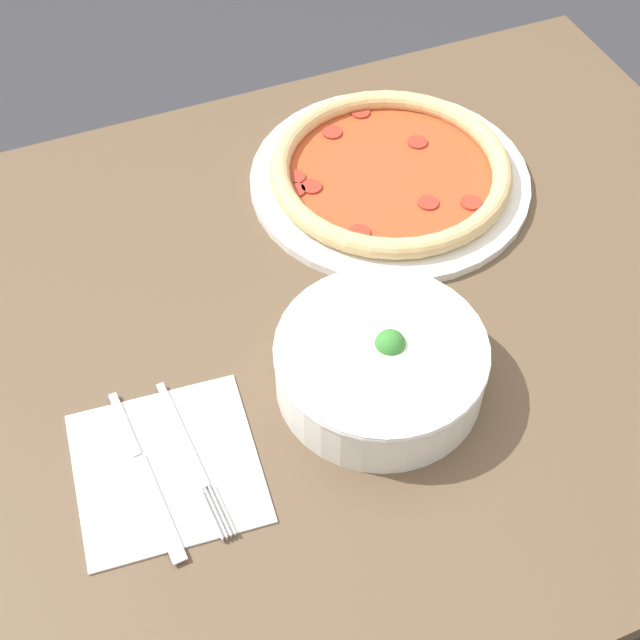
{
  "coord_description": "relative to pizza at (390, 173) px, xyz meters",
  "views": [
    {
      "loc": [
        0.28,
        0.59,
        1.54
      ],
      "look_at": [
        0.05,
        0.01,
        0.78
      ],
      "focal_mm": 50.0,
      "sensor_mm": 36.0,
      "label": 1
    }
  ],
  "objects": [
    {
      "name": "ground_plane",
      "position": [
        0.12,
        0.18,
        -0.78
      ],
      "size": [
        8.0,
        8.0,
        0.0
      ],
      "primitive_type": "plane",
      "color": "#333338"
    },
    {
      "name": "dining_table",
      "position": [
        0.12,
        0.18,
        -0.14
      ],
      "size": [
        1.09,
        0.86,
        0.76
      ],
      "color": "brown",
      "rests_on": "ground_plane"
    },
    {
      "name": "pizza",
      "position": [
        0.0,
        0.0,
        0.0
      ],
      "size": [
        0.36,
        0.36,
        0.04
      ],
      "color": "white",
      "rests_on": "dining_table"
    },
    {
      "name": "bowl",
      "position": [
        0.14,
        0.28,
        0.02
      ],
      "size": [
        0.22,
        0.22,
        0.08
      ],
      "color": "white",
      "rests_on": "dining_table"
    },
    {
      "name": "napkin",
      "position": [
        0.38,
        0.3,
        -0.02
      ],
      "size": [
        0.19,
        0.19,
        0.0
      ],
      "color": "white",
      "rests_on": "dining_table"
    },
    {
      "name": "fork",
      "position": [
        0.35,
        0.3,
        -0.01
      ],
      "size": [
        0.02,
        0.19,
        0.0
      ],
      "rotation": [
        0.0,
        0.0,
        1.64
      ],
      "color": "silver",
      "rests_on": "napkin"
    },
    {
      "name": "knife",
      "position": [
        0.4,
        0.29,
        -0.01
      ],
      "size": [
        0.03,
        0.21,
        0.01
      ],
      "rotation": [
        0.0,
        0.0,
        1.64
      ],
      "color": "silver",
      "rests_on": "napkin"
    }
  ]
}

